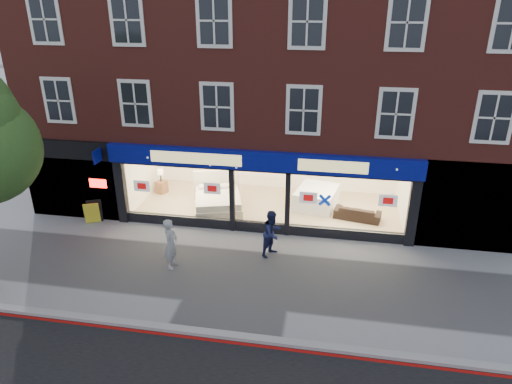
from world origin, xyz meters
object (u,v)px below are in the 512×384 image
(a_board, at_px, (93,212))
(pedestrian_grey, at_px, (171,244))
(pedestrian_blue, at_px, (272,233))
(mattress_stack, at_px, (317,198))
(sofa, at_px, (357,213))
(display_bed, at_px, (218,200))

(a_board, distance_m, pedestrian_grey, 4.91)
(a_board, height_order, pedestrian_blue, pedestrian_blue)
(mattress_stack, bearing_deg, pedestrian_grey, -129.55)
(mattress_stack, xyz_separation_m, a_board, (-8.66, -2.88, -0.04))
(mattress_stack, bearing_deg, a_board, -161.61)
(mattress_stack, relative_size, sofa, 1.24)
(display_bed, bearing_deg, sofa, -16.64)
(sofa, bearing_deg, mattress_stack, -17.31)
(display_bed, height_order, pedestrian_grey, pedestrian_grey)
(sofa, bearing_deg, a_board, 22.56)
(display_bed, bearing_deg, mattress_stack, -3.63)
(mattress_stack, relative_size, pedestrian_blue, 1.36)
(display_bed, relative_size, pedestrian_blue, 1.67)
(a_board, distance_m, pedestrian_blue, 7.45)
(display_bed, distance_m, a_board, 4.99)
(display_bed, distance_m, pedestrian_blue, 4.18)
(pedestrian_grey, height_order, pedestrian_blue, pedestrian_grey)
(a_board, bearing_deg, sofa, -13.56)
(mattress_stack, relative_size, pedestrian_grey, 1.30)
(pedestrian_grey, bearing_deg, sofa, -49.77)
(a_board, relative_size, pedestrian_blue, 0.55)
(sofa, relative_size, pedestrian_blue, 1.09)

